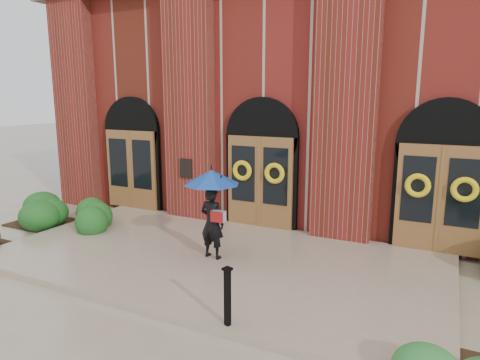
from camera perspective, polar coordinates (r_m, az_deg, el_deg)
The scene contains 6 objects.
ground at distance 9.83m, azimuth -3.96°, elevation -11.13°, with size 90.00×90.00×0.00m, color tan.
landing at distance 9.93m, azimuth -3.52°, elevation -10.44°, with size 10.00×5.30×0.15m, color tan.
church_building at distance 17.25m, azimuth 11.03°, elevation 10.23°, with size 16.20×12.53×7.00m.
man_with_umbrella at distance 9.39m, azimuth -3.77°, elevation -2.26°, with size 1.34×1.34×2.00m.
metal_post at distance 6.94m, azimuth -1.68°, elevation -15.12°, with size 0.16×0.16×0.96m.
hedge_wall_left at distance 13.31m, azimuth -22.59°, elevation -4.17°, with size 3.12×1.25×0.80m, color #1A4D19.
Camera 1 is at (4.64, -7.83, 3.73)m, focal length 32.00 mm.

